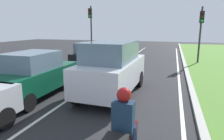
# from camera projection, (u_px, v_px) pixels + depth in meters

# --- Properties ---
(ground_plane) EXTENTS (60.00, 60.00, 0.00)m
(ground_plane) POSITION_uv_depth(u_px,v_px,m) (123.00, 70.00, 13.58)
(ground_plane) COLOR #262628
(lane_line_center) EXTENTS (0.12, 32.00, 0.01)m
(lane_line_center) POSITION_uv_depth(u_px,v_px,m) (114.00, 69.00, 13.78)
(lane_line_center) COLOR silver
(lane_line_center) RESTS_ON ground
(lane_line_right_edge) EXTENTS (0.12, 32.00, 0.01)m
(lane_line_right_edge) POSITION_uv_depth(u_px,v_px,m) (178.00, 73.00, 12.54)
(lane_line_right_edge) COLOR silver
(lane_line_right_edge) RESTS_ON ground
(curb_right) EXTENTS (0.24, 48.00, 0.12)m
(curb_right) POSITION_uv_depth(u_px,v_px,m) (187.00, 73.00, 12.38)
(curb_right) COLOR #9E9B93
(curb_right) RESTS_ON ground
(car_suv_ahead) EXTENTS (2.09, 4.56, 2.28)m
(car_suv_ahead) POSITION_uv_depth(u_px,v_px,m) (112.00, 68.00, 8.30)
(car_suv_ahead) COLOR silver
(car_suv_ahead) RESTS_ON ground
(car_sedan_left_lane) EXTENTS (1.85, 4.30, 1.86)m
(car_sedan_left_lane) POSITION_uv_depth(u_px,v_px,m) (35.00, 74.00, 8.22)
(car_sedan_left_lane) COLOR #0C472D
(car_sedan_left_lane) RESTS_ON ground
(car_hatchback_far) EXTENTS (1.77, 3.72, 1.78)m
(car_hatchback_far) POSITION_uv_depth(u_px,v_px,m) (90.00, 55.00, 14.48)
(car_hatchback_far) COLOR black
(car_hatchback_far) RESTS_ON ground
(rider_person) EXTENTS (0.51, 0.41, 1.16)m
(rider_person) POSITION_uv_depth(u_px,v_px,m) (124.00, 115.00, 3.76)
(rider_person) COLOR #192D47
(rider_person) RESTS_ON ground
(traffic_light_near_right) EXTENTS (0.32, 0.50, 4.43)m
(traffic_light_near_right) POSITION_uv_depth(u_px,v_px,m) (201.00, 26.00, 15.37)
(traffic_light_near_right) COLOR #2D2D2D
(traffic_light_near_right) RESTS_ON ground
(traffic_light_overhead_left) EXTENTS (0.32, 0.50, 4.88)m
(traffic_light_overhead_left) POSITION_uv_depth(u_px,v_px,m) (91.00, 23.00, 19.28)
(traffic_light_overhead_left) COLOR #2D2D2D
(traffic_light_overhead_left) RESTS_ON ground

